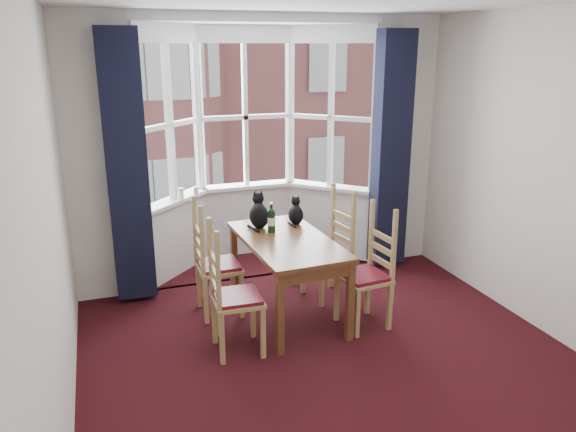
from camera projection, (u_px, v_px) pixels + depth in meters
name	position (u px, v px, depth m)	size (l,w,h in m)	color
floor	(350.00, 382.00, 4.32)	(4.50, 4.50, 0.00)	black
wall_left	(47.00, 239.00, 3.28)	(4.50, 4.50, 0.00)	silver
wall_back_pier_left	(101.00, 162.00, 5.42)	(0.70, 0.12, 2.80)	silver
wall_back_pier_right	(401.00, 143.00, 6.45)	(0.70, 0.12, 2.80)	silver
bay_window	(251.00, 144.00, 6.39)	(2.76, 0.94, 2.80)	white
curtain_left	(127.00, 169.00, 5.35)	(0.38, 0.22, 2.60)	black
curtain_right	(391.00, 151.00, 6.23)	(0.38, 0.22, 2.60)	black
dining_table	(287.00, 249.00, 5.20)	(0.82, 1.43, 0.77)	brown
chair_left_near	(226.00, 301.00, 4.61)	(0.42, 0.44, 0.92)	tan
chair_left_far	(209.00, 268.00, 5.29)	(0.40, 0.42, 0.92)	tan
chair_right_near	(372.00, 276.00, 5.10)	(0.44, 0.46, 0.92)	tan
chair_right_far	(335.00, 252.00, 5.70)	(0.47, 0.48, 0.92)	tan
cat_left	(259.00, 214.00, 5.46)	(0.23, 0.29, 0.36)	black
cat_right	(296.00, 213.00, 5.58)	(0.20, 0.23, 0.28)	black
wine_bottle	(271.00, 219.00, 5.32)	(0.07, 0.07, 0.29)	black
candle_tall	(181.00, 193.00, 6.13)	(0.06, 0.06, 0.12)	white
candle_short	(196.00, 192.00, 6.21)	(0.06, 0.06, 0.11)	white
street	(128.00, 185.00, 35.22)	(80.00, 80.00, 0.00)	#333335
tenement_building	(149.00, 75.00, 16.51)	(18.40, 7.80, 15.20)	#A95957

